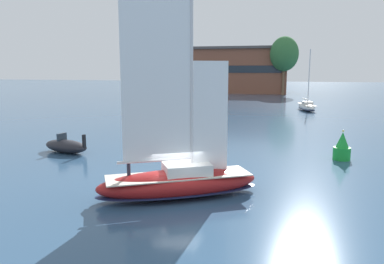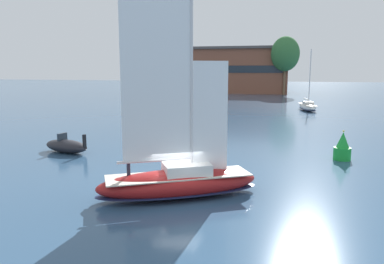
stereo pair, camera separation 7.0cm
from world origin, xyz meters
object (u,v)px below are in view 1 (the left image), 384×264
Objects in this scene: tree_shore_center at (174,62)px; sailboat_moored_near_marina at (307,106)px; tree_shore_left at (284,54)px; channel_buoy at (342,148)px; sailboat_main at (179,179)px; motor_tender at (66,146)px.

tree_shore_center is 1.27× the size of sailboat_moored_near_marina.
tree_shore_left reaches higher than tree_shore_center.
channel_buoy is at bearing -64.89° from tree_shore_center.
tree_shore_left is at bearing 86.79° from sailboat_main.
sailboat_main reaches higher than channel_buoy.
tree_shore_left reaches higher than sailboat_moored_near_marina.
motor_tender is at bearing -172.64° from channel_buoy.
sailboat_main reaches higher than motor_tender.
sailboat_main is 15.09m from channel_buoy.
motor_tender is 2.04× the size of channel_buoy.
motor_tender is at bearing -118.85° from sailboat_moored_near_marina.
sailboat_main is 2.61× the size of motor_tender.
motor_tender is (-12.39, 8.43, -0.45)m from sailboat_main.
motor_tender is 22.56m from channel_buoy.
sailboat_main is at bearing -34.24° from motor_tender.
tree_shore_left reaches higher than sailboat_main.
tree_shore_center is 5.54× the size of channel_buoy.
tree_shore_center is at bearing 100.55° from motor_tender.
tree_shore_left is 33.39m from tree_shore_center.
tree_shore_left is at bearing -9.10° from tree_shore_center.
sailboat_main is (28.02, -92.39, -8.12)m from tree_shore_center.
tree_shore_center is at bearing 115.11° from channel_buoy.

